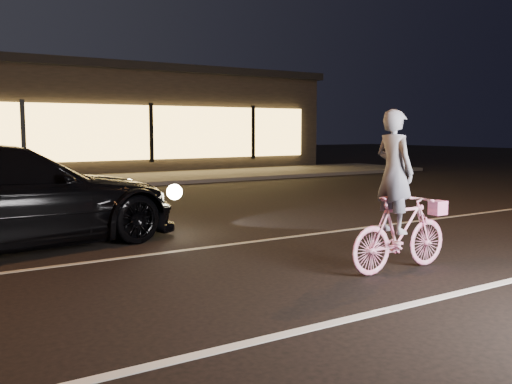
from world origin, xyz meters
TOP-DOWN VIEW (x-y plane):
  - ground at (0.00, 0.00)m, footprint 90.00×90.00m
  - lane_stripe_near at (0.00, -1.50)m, footprint 60.00×0.12m
  - lane_stripe_far at (0.00, 2.00)m, footprint 60.00×0.10m
  - sidewalk at (0.00, 13.00)m, footprint 30.00×4.00m
  - storefront at (0.00, 18.97)m, footprint 25.40×8.42m
  - cyclist at (1.37, -0.48)m, footprint 1.55×0.53m

SIDE VIEW (x-z plane):
  - ground at x=0.00m, z-range 0.00..0.00m
  - lane_stripe_near at x=0.00m, z-range 0.00..0.01m
  - lane_stripe_far at x=0.00m, z-range 0.00..0.01m
  - sidewalk at x=0.00m, z-range 0.00..0.12m
  - cyclist at x=1.37m, z-range -0.28..1.67m
  - storefront at x=0.00m, z-range 0.05..4.25m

